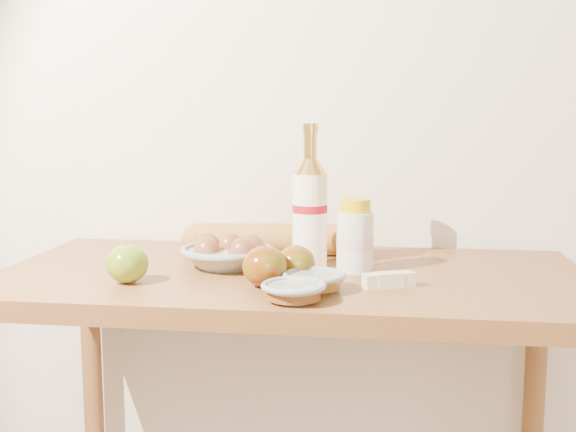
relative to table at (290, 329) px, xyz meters
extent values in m
cube|color=silver|center=(0.00, 0.33, 0.52)|extent=(3.50, 0.02, 2.60)
cube|color=#935E2F|center=(0.00, 0.00, 0.10)|extent=(1.20, 0.60, 0.04)
cylinder|color=brown|center=(-0.55, 0.25, -0.35)|extent=(0.05, 0.05, 0.86)
cylinder|color=white|center=(0.03, 0.05, 0.22)|extent=(0.09, 0.09, 0.20)
cylinder|color=maroon|center=(0.03, 0.05, 0.25)|extent=(0.09, 0.09, 0.02)
cone|color=gold|center=(0.03, 0.05, 0.34)|extent=(0.09, 0.09, 0.03)
cylinder|color=gold|center=(0.03, 0.05, 0.38)|extent=(0.03, 0.03, 0.05)
cylinder|color=gold|center=(0.03, 0.05, 0.42)|extent=(0.04, 0.04, 0.02)
cylinder|color=silver|center=(0.13, 0.02, 0.18)|extent=(0.09, 0.09, 0.12)
cylinder|color=beige|center=(0.13, 0.02, 0.18)|extent=(0.09, 0.09, 0.03)
cylinder|color=#DFB30B|center=(0.13, 0.02, 0.26)|extent=(0.07, 0.07, 0.03)
torus|color=gray|center=(-0.14, 0.02, 0.16)|extent=(0.20, 0.20, 0.01)
ellipsoid|color=brown|center=(-0.17, 0.00, 0.16)|extent=(0.06, 0.06, 0.07)
ellipsoid|color=brown|center=(-0.10, 0.00, 0.16)|extent=(0.06, 0.06, 0.07)
ellipsoid|color=brown|center=(-0.14, 0.05, 0.16)|extent=(0.06, 0.06, 0.07)
ellipsoid|color=brown|center=(-0.19, 0.05, 0.16)|extent=(0.06, 0.06, 0.07)
ellipsoid|color=brown|center=(-0.09, 0.05, 0.16)|extent=(0.06, 0.06, 0.07)
cylinder|color=#C28A3B|center=(-0.05, 0.16, 0.16)|extent=(0.37, 0.11, 0.07)
sphere|color=#C28A3B|center=(-0.23, 0.14, 0.16)|extent=(0.08, 0.08, 0.07)
sphere|color=#C28A3B|center=(0.13, 0.18, 0.16)|extent=(0.08, 0.08, 0.07)
ellipsoid|color=olive|center=(-0.30, -0.14, 0.16)|extent=(0.09, 0.09, 0.07)
cylinder|color=#473317|center=(-0.30, -0.14, 0.19)|extent=(0.01, 0.01, 0.01)
ellipsoid|color=#900807|center=(-0.03, -0.14, 0.16)|extent=(0.09, 0.09, 0.08)
cylinder|color=#4E331A|center=(-0.03, -0.14, 0.20)|extent=(0.01, 0.01, 0.01)
ellipsoid|color=#931308|center=(0.02, -0.08, 0.16)|extent=(0.08, 0.08, 0.07)
cylinder|color=#50391A|center=(0.02, -0.08, 0.19)|extent=(0.01, 0.01, 0.01)
torus|color=gray|center=(0.04, -0.23, 0.15)|extent=(0.13, 0.13, 0.01)
cylinder|color=brown|center=(0.04, -0.23, 0.14)|extent=(0.11, 0.11, 0.02)
torus|color=gray|center=(0.07, -0.15, 0.15)|extent=(0.14, 0.14, 0.01)
cylinder|color=brown|center=(0.07, -0.15, 0.14)|extent=(0.12, 0.12, 0.02)
cube|color=beige|center=(0.20, -0.11, 0.14)|extent=(0.10, 0.07, 0.03)
cube|color=beige|center=(0.20, -0.11, 0.14)|extent=(0.06, 0.05, 0.03)
camera|label=1|loc=(0.20, -1.44, 0.46)|focal=45.00mm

